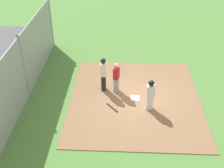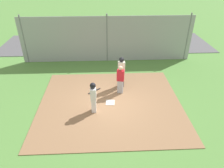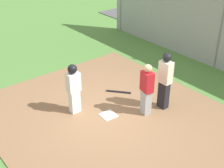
{
  "view_description": "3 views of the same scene",
  "coord_description": "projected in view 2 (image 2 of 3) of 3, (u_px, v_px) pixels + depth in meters",
  "views": [
    {
      "loc": [
        11.59,
        -0.61,
        8.45
      ],
      "look_at": [
        0.11,
        -1.14,
        0.91
      ],
      "focal_mm": 45.98,
      "sensor_mm": 36.0,
      "label": 1
    },
    {
      "loc": [
        0.32,
        8.7,
        6.32
      ],
      "look_at": [
        -0.13,
        -0.77,
        0.69
      ],
      "focal_mm": 33.27,
      "sensor_mm": 36.0,
      "label": 2
    },
    {
      "loc": [
        -5.96,
        4.7,
        5.32
      ],
      "look_at": [
        0.08,
        -0.2,
        1.01
      ],
      "focal_mm": 49.41,
      "sensor_mm": 36.0,
      "label": 3
    }
  ],
  "objects": [
    {
      "name": "parked_car_white",
      "position": [
        107.0,
        39.0,
        17.58
      ],
      "size": [
        4.27,
        2.02,
        1.28
      ],
      "rotation": [
        0.0,
        0.0,
        3.1
      ],
      "color": "silver",
      "rests_on": "parking_lot"
    },
    {
      "name": "dirt_infield",
      "position": [
        110.0,
        103.0,
        10.71
      ],
      "size": [
        7.2,
        6.4,
        0.03
      ],
      "primitive_type": "cube",
      "color": "#896647",
      "rests_on": "ground_plane"
    },
    {
      "name": "home_plate",
      "position": [
        110.0,
        102.0,
        10.69
      ],
      "size": [
        0.47,
        0.47,
        0.02
      ],
      "primitive_type": "cube",
      "rotation": [
        0.0,
        0.0,
        -0.07
      ],
      "color": "white",
      "rests_on": "dirt_infield"
    },
    {
      "name": "catcher",
      "position": [
        120.0,
        79.0,
        11.11
      ],
      "size": [
        0.43,
        0.34,
        1.62
      ],
      "rotation": [
        0.0,
        0.0,
        1.35
      ],
      "color": "#9E9EA3",
      "rests_on": "dirt_infield"
    },
    {
      "name": "umpire",
      "position": [
        121.0,
        71.0,
        11.61
      ],
      "size": [
        0.38,
        0.27,
        1.82
      ],
      "rotation": [
        0.0,
        0.0,
        1.57
      ],
      "color": "black",
      "rests_on": "dirt_infield"
    },
    {
      "name": "parking_lot",
      "position": [
        106.0,
        43.0,
        18.41
      ],
      "size": [
        18.0,
        5.2,
        0.04
      ],
      "primitive_type": "cube",
      "color": "#515156",
      "rests_on": "ground_plane"
    },
    {
      "name": "backstop_fence",
      "position": [
        107.0,
        39.0,
        14.49
      ],
      "size": [
        12.0,
        0.1,
        3.35
      ],
      "color": "#93999E",
      "rests_on": "ground_plane"
    },
    {
      "name": "ground_plane",
      "position": [
        110.0,
        103.0,
        10.71
      ],
      "size": [
        140.0,
        140.0,
        0.0
      ],
      "primitive_type": "plane",
      "color": "#51843D"
    },
    {
      "name": "baseball_bat",
      "position": [
        94.0,
        91.0,
        11.6
      ],
      "size": [
        0.68,
        0.59,
        0.06
      ],
      "primitive_type": "cylinder",
      "rotation": [
        0.0,
        1.57,
        3.84
      ],
      "color": "black",
      "rests_on": "dirt_infield"
    },
    {
      "name": "runner",
      "position": [
        93.0,
        96.0,
        9.65
      ],
      "size": [
        0.28,
        0.38,
        1.58
      ],
      "rotation": [
        0.0,
        0.0,
        3.14
      ],
      "color": "silver",
      "rests_on": "dirt_infield"
    },
    {
      "name": "parked_car_green",
      "position": [
        68.0,
        39.0,
        17.67
      ],
      "size": [
        4.41,
        2.38,
        1.28
      ],
      "rotation": [
        0.0,
        0.0,
        0.16
      ],
      "color": "#235B38",
      "rests_on": "parking_lot"
    }
  ]
}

